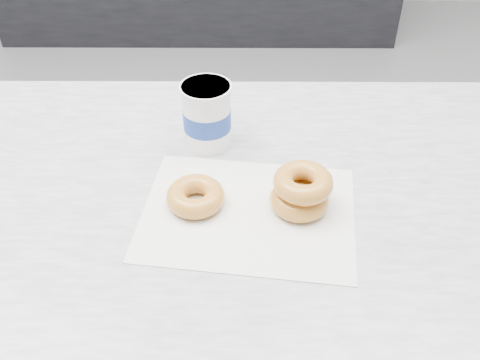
% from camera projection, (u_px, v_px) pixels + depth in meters
% --- Properties ---
extents(ground, '(5.00, 5.00, 0.00)m').
position_uv_depth(ground, '(166.00, 269.00, 1.94)').
color(ground, gray).
rests_on(ground, ground).
extents(counter, '(3.06, 0.76, 0.90)m').
position_uv_depth(counter, '(118.00, 345.00, 1.19)').
color(counter, '#333335').
rests_on(counter, ground).
extents(wax_paper, '(0.37, 0.30, 0.00)m').
position_uv_depth(wax_paper, '(248.00, 213.00, 0.86)').
color(wax_paper, silver).
rests_on(wax_paper, counter).
extents(donut_single, '(0.13, 0.13, 0.03)m').
position_uv_depth(donut_single, '(196.00, 196.00, 0.87)').
color(donut_single, gold).
rests_on(donut_single, wax_paper).
extents(donut_stack, '(0.10, 0.10, 0.07)m').
position_uv_depth(donut_stack, '(301.00, 191.00, 0.85)').
color(donut_stack, gold).
rests_on(donut_stack, wax_paper).
extents(coffee_cup, '(0.11, 0.11, 0.12)m').
position_uv_depth(coffee_cup, '(207.00, 115.00, 0.97)').
color(coffee_cup, white).
rests_on(coffee_cup, counter).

